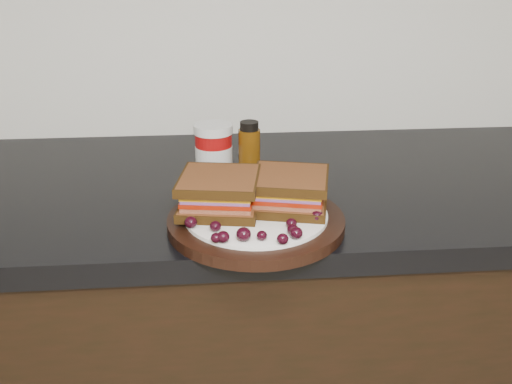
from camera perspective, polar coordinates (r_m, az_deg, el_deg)
base_cabinets at (r=1.34m, az=0.26°, el=-17.70°), size 3.96×0.58×0.86m
countertop at (r=1.10m, az=0.30°, el=0.32°), size 3.98×0.60×0.04m
plate at (r=0.90m, az=0.00°, el=-2.98°), size 0.28×0.28×0.02m
sandwich_left at (r=0.90m, az=-3.69°, el=-0.06°), size 0.14×0.14×0.06m
sandwich_right at (r=0.91m, az=3.39°, el=0.14°), size 0.14×0.14×0.05m
grape_0 at (r=0.85m, az=-6.54°, el=-3.02°), size 0.02×0.02×0.02m
grape_1 at (r=0.84m, az=-4.08°, el=-3.44°), size 0.02×0.02×0.02m
grape_2 at (r=0.81m, az=-4.01°, el=-4.60°), size 0.02×0.02×0.01m
grape_3 at (r=0.81m, az=-3.30°, el=-4.51°), size 0.02×0.02×0.02m
grape_4 at (r=0.81m, az=-1.25°, el=-4.24°), size 0.02×0.02×0.02m
grape_5 at (r=0.81m, az=0.60°, el=-4.37°), size 0.02×0.02×0.01m
grape_6 at (r=0.80m, az=2.69°, el=-4.71°), size 0.02×0.02×0.02m
grape_7 at (r=0.82m, az=4.05°, el=-4.11°), size 0.02×0.02×0.02m
grape_8 at (r=0.83m, az=3.71°, el=-3.79°), size 0.02×0.02×0.02m
grape_9 at (r=0.85m, az=3.56°, el=-3.15°), size 0.02×0.02×0.02m
grape_10 at (r=0.87m, az=6.12°, el=-2.38°), size 0.02×0.02×0.02m
grape_11 at (r=0.88m, az=5.04°, el=-2.13°), size 0.02×0.02×0.02m
grape_12 at (r=0.90m, az=4.94°, el=-1.44°), size 0.02×0.02×0.02m
grape_13 at (r=0.94m, az=4.36°, el=-0.52°), size 0.02×0.02×0.02m
grape_14 at (r=0.94m, az=3.46°, el=-0.52°), size 0.02×0.02×0.02m
grape_15 at (r=0.93m, az=-2.11°, el=-0.64°), size 0.02×0.02×0.02m
grape_16 at (r=0.92m, az=-3.86°, el=-0.97°), size 0.02×0.02×0.01m
grape_17 at (r=0.90m, az=-4.63°, el=-1.29°), size 0.02×0.02×0.02m
grape_18 at (r=0.89m, az=-6.20°, el=-1.77°), size 0.02×0.02×0.02m
grape_19 at (r=0.88m, az=-5.48°, el=-2.15°), size 0.02×0.02×0.02m
grape_20 at (r=0.91m, az=-2.74°, el=-1.12°), size 0.02×0.02×0.02m
grape_21 at (r=0.90m, az=-3.36°, el=-1.55°), size 0.02×0.02×0.01m
grape_22 at (r=0.89m, az=-4.23°, el=-1.80°), size 0.02×0.02×0.01m
condiment_jar at (r=1.08m, az=-4.24°, el=4.02°), size 0.09×0.09×0.11m
oil_bottle at (r=1.07m, az=-0.67°, el=4.10°), size 0.05×0.05×0.11m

